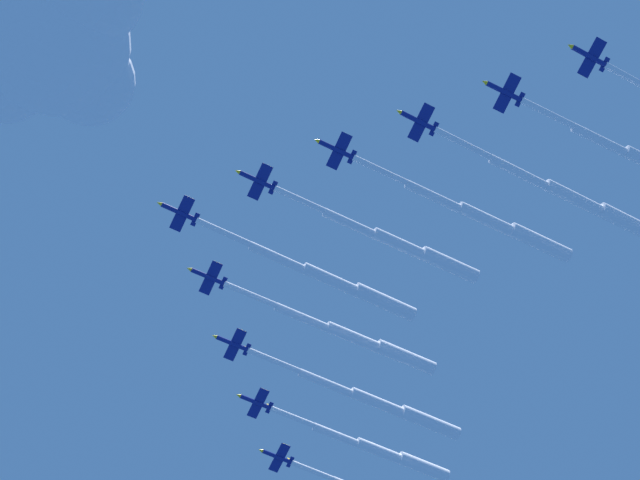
# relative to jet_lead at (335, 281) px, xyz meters

# --- Properties ---
(jet_lead) EXTENTS (34.55, 60.09, 4.26)m
(jet_lead) POSITION_rel_jet_lead_xyz_m (0.00, 0.00, 0.00)
(jet_lead) COLOR navy
(jet_port_inner) EXTENTS (33.40, 56.38, 4.29)m
(jet_port_inner) POSITION_rel_jet_lead_xyz_m (-17.89, -2.12, 2.00)
(jet_port_inner) COLOR navy
(jet_starboard_inner) EXTENTS (35.77, 60.38, 4.32)m
(jet_starboard_inner) POSITION_rel_jet_lead_xyz_m (5.66, -18.22, 3.00)
(jet_starboard_inner) COLOR navy
(jet_port_mid) EXTENTS (35.44, 60.12, 4.34)m
(jet_port_mid) POSITION_rel_jet_lead_xyz_m (-37.85, -9.10, 3.00)
(jet_port_mid) COLOR navy
(jet_starboard_mid) EXTENTS (36.82, 63.15, 4.35)m
(jet_starboard_mid) POSITION_rel_jet_lead_xyz_m (11.46, -38.07, 1.98)
(jet_starboard_mid) COLOR navy
(jet_port_outer) EXTENTS (36.53, 63.28, 4.32)m
(jet_port_outer) POSITION_rel_jet_lead_xyz_m (-57.17, -15.72, 1.94)
(jet_port_outer) COLOR navy
(jet_starboard_outer) EXTENTS (33.15, 56.26, 4.27)m
(jet_starboard_outer) POSITION_rel_jet_lead_xyz_m (20.33, -51.63, 2.49)
(jet_starboard_outer) COLOR navy
(cloud_puff) EXTENTS (49.28, 35.39, 33.47)m
(cloud_puff) POSITION_rel_jet_lead_xyz_m (14.55, 80.38, 0.37)
(cloud_puff) COLOR white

